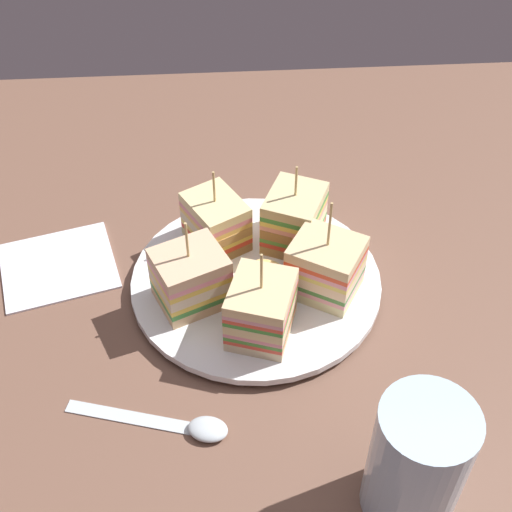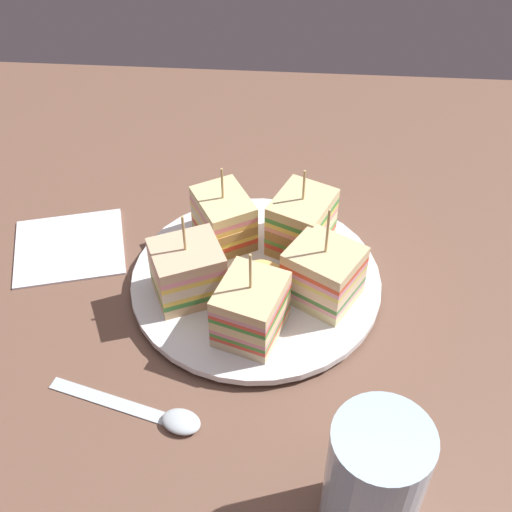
{
  "view_description": "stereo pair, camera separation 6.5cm",
  "coord_description": "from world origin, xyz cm",
  "px_view_note": "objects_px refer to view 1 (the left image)",
  "views": [
    {
      "loc": [
        3.21,
        46.54,
        49.89
      ],
      "look_at": [
        0.0,
        0.0,
        4.36
      ],
      "focal_mm": 48.2,
      "sensor_mm": 36.0,
      "label": 1
    },
    {
      "loc": [
        -3.3,
        46.53,
        49.89
      ],
      "look_at": [
        0.0,
        0.0,
        4.36
      ],
      "focal_mm": 48.2,
      "sensor_mm": 36.0,
      "label": 2
    }
  ],
  "objects_px": {
    "sandwich_wedge_3": "(216,222)",
    "drinking_glass": "(415,468)",
    "sandwich_wedge_0": "(258,309)",
    "sandwich_wedge_2": "(294,219)",
    "chip_pile": "(261,279)",
    "plate": "(256,282)",
    "spoon": "(185,426)",
    "sandwich_wedge_4": "(191,278)",
    "napkin": "(58,265)",
    "sandwich_wedge_1": "(325,267)"
  },
  "relations": [
    {
      "from": "napkin",
      "to": "chip_pile",
      "type": "bearing_deg",
      "value": 165.0
    },
    {
      "from": "plate",
      "to": "chip_pile",
      "type": "bearing_deg",
      "value": 109.74
    },
    {
      "from": "drinking_glass",
      "to": "sandwich_wedge_0",
      "type": "bearing_deg",
      "value": -58.25
    },
    {
      "from": "sandwich_wedge_0",
      "to": "sandwich_wedge_2",
      "type": "relative_size",
      "value": 1.02
    },
    {
      "from": "sandwich_wedge_0",
      "to": "drinking_glass",
      "type": "height_order",
      "value": "drinking_glass"
    },
    {
      "from": "sandwich_wedge_3",
      "to": "drinking_glass",
      "type": "distance_m",
      "value": 0.31
    },
    {
      "from": "sandwich_wedge_4",
      "to": "sandwich_wedge_1",
      "type": "bearing_deg",
      "value": -21.65
    },
    {
      "from": "sandwich_wedge_0",
      "to": "sandwich_wedge_3",
      "type": "height_order",
      "value": "sandwich_wedge_0"
    },
    {
      "from": "napkin",
      "to": "drinking_glass",
      "type": "distance_m",
      "value": 0.41
    },
    {
      "from": "sandwich_wedge_4",
      "to": "chip_pile",
      "type": "relative_size",
      "value": 1.55
    },
    {
      "from": "sandwich_wedge_0",
      "to": "chip_pile",
      "type": "xyz_separation_m",
      "value": [
        -0.01,
        -0.05,
        -0.02
      ]
    },
    {
      "from": "chip_pile",
      "to": "napkin",
      "type": "height_order",
      "value": "chip_pile"
    },
    {
      "from": "spoon",
      "to": "sandwich_wedge_3",
      "type": "bearing_deg",
      "value": 96.82
    },
    {
      "from": "sandwich_wedge_0",
      "to": "chip_pile",
      "type": "height_order",
      "value": "sandwich_wedge_0"
    },
    {
      "from": "plate",
      "to": "sandwich_wedge_1",
      "type": "relative_size",
      "value": 2.29
    },
    {
      "from": "plate",
      "to": "drinking_glass",
      "type": "height_order",
      "value": "drinking_glass"
    },
    {
      "from": "sandwich_wedge_0",
      "to": "sandwich_wedge_2",
      "type": "distance_m",
      "value": 0.13
    },
    {
      "from": "sandwich_wedge_2",
      "to": "napkin",
      "type": "relative_size",
      "value": 0.84
    },
    {
      "from": "spoon",
      "to": "napkin",
      "type": "relative_size",
      "value": 1.25
    },
    {
      "from": "spoon",
      "to": "drinking_glass",
      "type": "relative_size",
      "value": 1.23
    },
    {
      "from": "plate",
      "to": "sandwich_wedge_3",
      "type": "xyz_separation_m",
      "value": [
        0.04,
        -0.06,
        0.03
      ]
    },
    {
      "from": "sandwich_wedge_2",
      "to": "spoon",
      "type": "xyz_separation_m",
      "value": [
        0.11,
        0.21,
        -0.04
      ]
    },
    {
      "from": "sandwich_wedge_4",
      "to": "spoon",
      "type": "distance_m",
      "value": 0.14
    },
    {
      "from": "sandwich_wedge_3",
      "to": "sandwich_wedge_4",
      "type": "height_order",
      "value": "sandwich_wedge_4"
    },
    {
      "from": "sandwich_wedge_4",
      "to": "chip_pile",
      "type": "height_order",
      "value": "sandwich_wedge_4"
    },
    {
      "from": "spoon",
      "to": "sandwich_wedge_1",
      "type": "bearing_deg",
      "value": 61.55
    },
    {
      "from": "sandwich_wedge_0",
      "to": "sandwich_wedge_3",
      "type": "distance_m",
      "value": 0.13
    },
    {
      "from": "plate",
      "to": "sandwich_wedge_4",
      "type": "bearing_deg",
      "value": 20.82
    },
    {
      "from": "sandwich_wedge_2",
      "to": "napkin",
      "type": "height_order",
      "value": "sandwich_wedge_2"
    },
    {
      "from": "chip_pile",
      "to": "spoon",
      "type": "xyz_separation_m",
      "value": [
        0.07,
        0.14,
        -0.02
      ]
    },
    {
      "from": "sandwich_wedge_2",
      "to": "sandwich_wedge_4",
      "type": "distance_m",
      "value": 0.13
    },
    {
      "from": "napkin",
      "to": "sandwich_wedge_0",
      "type": "bearing_deg",
      "value": 151.07
    },
    {
      "from": "sandwich_wedge_0",
      "to": "drinking_glass",
      "type": "bearing_deg",
      "value": -129.87
    },
    {
      "from": "sandwich_wedge_4",
      "to": "drinking_glass",
      "type": "relative_size",
      "value": 0.85
    },
    {
      "from": "plate",
      "to": "napkin",
      "type": "bearing_deg",
      "value": -12.08
    },
    {
      "from": "sandwich_wedge_0",
      "to": "sandwich_wedge_2",
      "type": "xyz_separation_m",
      "value": [
        -0.04,
        -0.12,
        0.0
      ]
    },
    {
      "from": "spoon",
      "to": "sandwich_wedge_4",
      "type": "bearing_deg",
      "value": 102.35
    },
    {
      "from": "sandwich_wedge_0",
      "to": "sandwich_wedge_4",
      "type": "xyz_separation_m",
      "value": [
        0.06,
        -0.04,
        -0.0
      ]
    },
    {
      "from": "sandwich_wedge_3",
      "to": "chip_pile",
      "type": "xyz_separation_m",
      "value": [
        -0.04,
        0.07,
        -0.02
      ]
    },
    {
      "from": "plate",
      "to": "sandwich_wedge_2",
      "type": "distance_m",
      "value": 0.08
    },
    {
      "from": "sandwich_wedge_1",
      "to": "chip_pile",
      "type": "xyz_separation_m",
      "value": [
        0.06,
        -0.01,
        -0.02
      ]
    },
    {
      "from": "sandwich_wedge_2",
      "to": "napkin",
      "type": "bearing_deg",
      "value": -63.83
    },
    {
      "from": "sandwich_wedge_2",
      "to": "chip_pile",
      "type": "distance_m",
      "value": 0.08
    },
    {
      "from": "chip_pile",
      "to": "sandwich_wedge_4",
      "type": "bearing_deg",
      "value": 9.96
    },
    {
      "from": "sandwich_wedge_3",
      "to": "spoon",
      "type": "relative_size",
      "value": 0.64
    },
    {
      "from": "plate",
      "to": "sandwich_wedge_0",
      "type": "relative_size",
      "value": 2.54
    },
    {
      "from": "sandwich_wedge_3",
      "to": "napkin",
      "type": "distance_m",
      "value": 0.17
    },
    {
      "from": "spoon",
      "to": "plate",
      "type": "bearing_deg",
      "value": 81.59
    },
    {
      "from": "sandwich_wedge_3",
      "to": "drinking_glass",
      "type": "relative_size",
      "value": 0.79
    },
    {
      "from": "drinking_glass",
      "to": "spoon",
      "type": "bearing_deg",
      "value": -23.85
    }
  ]
}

